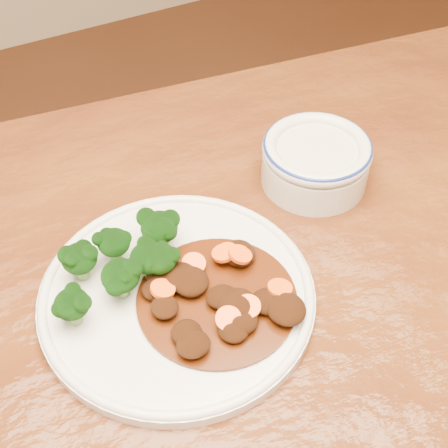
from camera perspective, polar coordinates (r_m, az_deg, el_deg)
name	(u,v)px	position (r m, az deg, el deg)	size (l,w,h in m)	color
dining_table	(232,369)	(0.73, 0.74, -13.16)	(1.60, 1.07, 0.75)	#5B2F10
dinner_plate	(177,294)	(0.68, -4.31, -6.41)	(0.30, 0.30, 0.02)	silver
broccoli_florets	(125,259)	(0.68, -9.06, -3.22)	(0.16, 0.09, 0.05)	#68964D
mince_stew	(219,298)	(0.66, -0.47, -6.78)	(0.17, 0.17, 0.03)	#421D07
dip_bowl	(316,160)	(0.80, 8.39, 5.83)	(0.14, 0.14, 0.06)	beige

